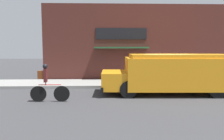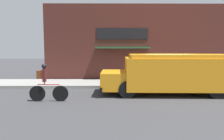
# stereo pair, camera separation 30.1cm
# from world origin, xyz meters

# --- Properties ---
(ground_plane) EXTENTS (70.00, 70.00, 0.00)m
(ground_plane) POSITION_xyz_m (0.00, 0.00, 0.00)
(ground_plane) COLOR #38383A
(sidewalk) EXTENTS (28.00, 2.69, 0.17)m
(sidewalk) POSITION_xyz_m (0.00, 1.35, 0.09)
(sidewalk) COLOR gray
(sidewalk) RESTS_ON ground_plane
(storefront) EXTENTS (15.70, 0.83, 5.33)m
(storefront) POSITION_xyz_m (-0.06, 2.87, 2.67)
(storefront) COLOR #4C231E
(storefront) RESTS_ON ground_plane
(school_bus) EXTENTS (6.75, 2.87, 2.02)m
(school_bus) POSITION_xyz_m (-0.12, -1.46, 1.08)
(school_bus) COLOR orange
(school_bus) RESTS_ON ground_plane
(cyclist) EXTENTS (1.70, 0.21, 1.66)m
(cyclist) POSITION_xyz_m (-6.09, -2.95, 0.79)
(cyclist) COLOR black
(cyclist) RESTS_ON ground_plane
(trash_bin) EXTENTS (0.54, 0.54, 0.79)m
(trash_bin) POSITION_xyz_m (1.03, 1.57, 0.57)
(trash_bin) COLOR slate
(trash_bin) RESTS_ON sidewalk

